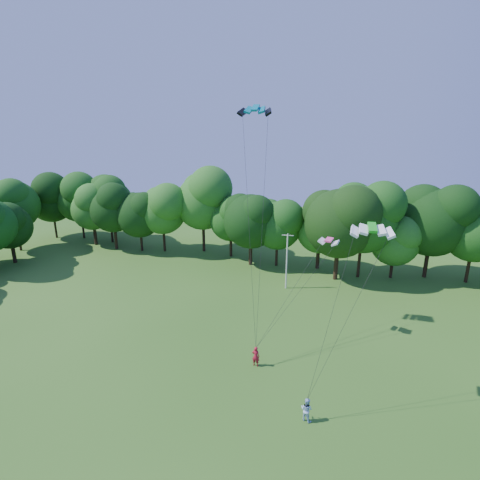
% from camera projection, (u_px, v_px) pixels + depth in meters
% --- Properties ---
extents(utility_pole, '(1.44, 0.26, 7.18)m').
position_uv_depth(utility_pole, '(287.00, 261.00, 46.61)').
color(utility_pole, silver).
rests_on(utility_pole, ground).
extents(kite_flyer_left, '(0.68, 0.46, 1.83)m').
position_uv_depth(kite_flyer_left, '(256.00, 356.00, 31.92)').
color(kite_flyer_left, '#AB162A').
rests_on(kite_flyer_left, ground).
extents(kite_flyer_right, '(1.05, 0.94, 1.77)m').
position_uv_depth(kite_flyer_right, '(306.00, 409.00, 25.96)').
color(kite_flyer_right, '#AECEF1').
rests_on(kite_flyer_right, ground).
extents(kite_teal, '(3.03, 1.52, 0.68)m').
position_uv_depth(kite_teal, '(255.00, 108.00, 33.48)').
color(kite_teal, '#04768C').
rests_on(kite_teal, ground).
extents(kite_green, '(2.85, 1.54, 0.49)m').
position_uv_depth(kite_green, '(372.00, 227.00, 24.60)').
color(kite_green, green).
rests_on(kite_green, ground).
extents(kite_pink, '(2.04, 1.32, 0.30)m').
position_uv_depth(kite_pink, '(329.00, 240.00, 34.79)').
color(kite_pink, '#FC4697').
rests_on(kite_pink, ground).
extents(tree_back_west, '(9.30, 9.30, 13.52)m').
position_uv_depth(tree_back_west, '(108.00, 195.00, 64.32)').
color(tree_back_west, '#382216').
rests_on(tree_back_west, ground).
extents(tree_back_center, '(9.88, 9.88, 14.37)m').
position_uv_depth(tree_back_center, '(340.00, 214.00, 47.90)').
color(tree_back_center, black).
rests_on(tree_back_center, ground).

